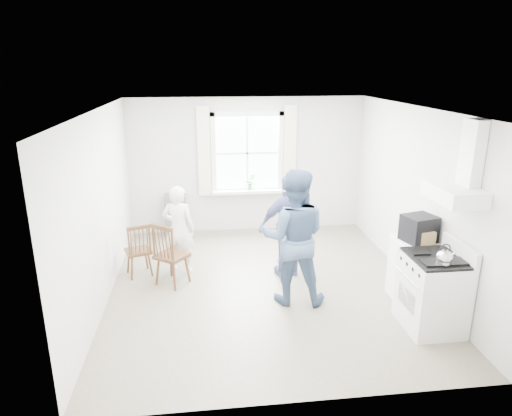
{
  "coord_description": "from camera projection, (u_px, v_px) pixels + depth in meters",
  "views": [
    {
      "loc": [
        -0.86,
        -6.12,
        3.16
      ],
      "look_at": [
        -0.1,
        0.2,
        1.16
      ],
      "focal_mm": 32.0,
      "sensor_mm": 36.0,
      "label": 1
    }
  ],
  "objects": [
    {
      "name": "room_shell",
      "position": [
        265.0,
        203.0,
        6.45
      ],
      "size": [
        4.62,
        5.12,
        2.64
      ],
      "color": "gray",
      "rests_on": "ground"
    },
    {
      "name": "window_assembly",
      "position": [
        247.0,
        158.0,
        8.72
      ],
      "size": [
        1.88,
        0.24,
        1.7
      ],
      "color": "white",
      "rests_on": "room_shell"
    },
    {
      "name": "range_hood",
      "position": [
        460.0,
        180.0,
        5.23
      ],
      "size": [
        0.45,
        0.76,
        0.94
      ],
      "color": "white",
      "rests_on": "room_shell"
    },
    {
      "name": "shelf_unit",
      "position": [
        176.0,
        215.0,
        8.77
      ],
      "size": [
        0.4,
        0.3,
        0.8
      ],
      "primitive_type": "cube",
      "color": "slate",
      "rests_on": "ground"
    },
    {
      "name": "gas_stove",
      "position": [
        432.0,
        292.0,
        5.63
      ],
      "size": [
        0.68,
        0.76,
        1.12
      ],
      "color": "white",
      "rests_on": "ground"
    },
    {
      "name": "kettle",
      "position": [
        444.0,
        258.0,
        5.25
      ],
      "size": [
        0.18,
        0.18,
        0.26
      ],
      "color": "silver",
      "rests_on": "gas_stove"
    },
    {
      "name": "low_cabinet",
      "position": [
        412.0,
        270.0,
        6.32
      ],
      "size": [
        0.5,
        0.55,
        0.9
      ],
      "primitive_type": "cube",
      "color": "white",
      "rests_on": "ground"
    },
    {
      "name": "stereo_stack",
      "position": [
        419.0,
        228.0,
        6.08
      ],
      "size": [
        0.47,
        0.45,
        0.35
      ],
      "color": "black",
      "rests_on": "low_cabinet"
    },
    {
      "name": "cardboard_box",
      "position": [
        422.0,
        237.0,
        6.02
      ],
      "size": [
        0.3,
        0.22,
        0.18
      ],
      "primitive_type": "cube",
      "rotation": [
        0.0,
        0.0,
        -0.06
      ],
      "color": "#9B7B4B",
      "rests_on": "low_cabinet"
    },
    {
      "name": "windsor_chair_a",
      "position": [
        139.0,
        245.0,
        6.97
      ],
      "size": [
        0.47,
        0.46,
        0.87
      ],
      "color": "#442815",
      "rests_on": "ground"
    },
    {
      "name": "windsor_chair_b",
      "position": [
        166.0,
        249.0,
        6.64
      ],
      "size": [
        0.58,
        0.57,
        0.99
      ],
      "color": "#442815",
      "rests_on": "ground"
    },
    {
      "name": "person_left",
      "position": [
        179.0,
        229.0,
        7.13
      ],
      "size": [
        0.64,
        0.64,
        1.41
      ],
      "primitive_type": "imported",
      "rotation": [
        0.0,
        0.0,
        2.86
      ],
      "color": "white",
      "rests_on": "ground"
    },
    {
      "name": "person_mid",
      "position": [
        293.0,
        237.0,
        6.15
      ],
      "size": [
        1.08,
        1.08,
        1.88
      ],
      "primitive_type": "imported",
      "rotation": [
        0.0,
        0.0,
        2.94
      ],
      "color": "#486085",
      "rests_on": "ground"
    },
    {
      "name": "person_right",
      "position": [
        289.0,
        226.0,
        6.96
      ],
      "size": [
        1.05,
        1.05,
        1.61
      ],
      "primitive_type": "imported",
      "rotation": [
        0.0,
        0.0,
        3.26
      ],
      "color": "navy",
      "rests_on": "ground"
    },
    {
      "name": "potted_plant",
      "position": [
        250.0,
        182.0,
        8.78
      ],
      "size": [
        0.21,
        0.21,
        0.33
      ],
      "primitive_type": "imported",
      "rotation": [
        0.0,
        0.0,
        0.19
      ],
      "color": "#367B3C",
      "rests_on": "window_assembly"
    }
  ]
}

